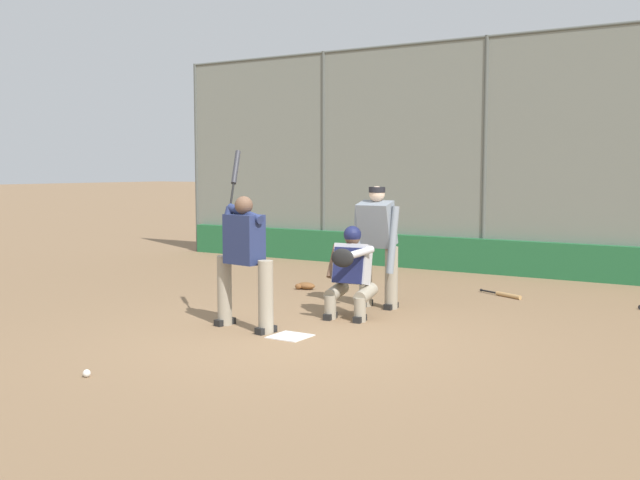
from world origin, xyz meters
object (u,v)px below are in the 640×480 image
(batter_at_plate, at_px, (244,257))
(baseball_loose, at_px, (87,373))
(umpire_home, at_px, (377,243))
(fielding_glove_on_dirt, at_px, (305,286))
(catcher_behind_plate, at_px, (350,271))
(spare_bat_near_backstop, at_px, (505,295))

(batter_at_plate, height_order, baseball_loose, batter_at_plate)
(umpire_home, distance_m, fielding_glove_on_dirt, 2.14)
(catcher_behind_plate, xyz_separation_m, fielding_glove_on_dirt, (1.80, -1.67, -0.57))
(catcher_behind_plate, relative_size, spare_bat_near_backstop, 1.55)
(spare_bat_near_backstop, bearing_deg, catcher_behind_plate, -87.71)
(catcher_behind_plate, distance_m, umpire_home, 0.88)
(umpire_home, height_order, baseball_loose, umpire_home)
(spare_bat_near_backstop, distance_m, fielding_glove_on_dirt, 3.18)
(catcher_behind_plate, relative_size, umpire_home, 0.71)
(batter_at_plate, bearing_deg, spare_bat_near_backstop, -107.65)
(catcher_behind_plate, xyz_separation_m, baseball_loose, (0.70, 3.77, -0.59))
(catcher_behind_plate, bearing_deg, umpire_home, -95.06)
(umpire_home, relative_size, spare_bat_near_backstop, 2.20)
(catcher_behind_plate, height_order, spare_bat_near_backstop, catcher_behind_plate)
(fielding_glove_on_dirt, bearing_deg, baseball_loose, 101.41)
(spare_bat_near_backstop, xyz_separation_m, fielding_glove_on_dirt, (3.01, 1.03, 0.02))
(fielding_glove_on_dirt, xyz_separation_m, baseball_loose, (-1.10, 5.44, -0.02))
(umpire_home, height_order, fielding_glove_on_dirt, umpire_home)
(batter_at_plate, height_order, umpire_home, batter_at_plate)
(batter_at_plate, height_order, fielding_glove_on_dirt, batter_at_plate)
(umpire_home, relative_size, baseball_loose, 23.28)
(catcher_behind_plate, distance_m, baseball_loose, 3.88)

